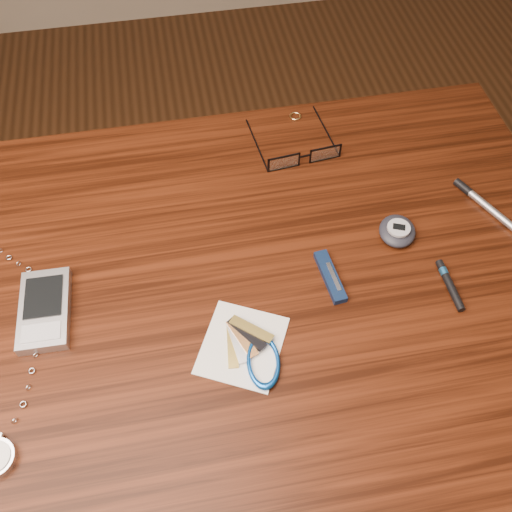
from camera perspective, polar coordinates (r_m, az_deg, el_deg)
The scene contains 10 objects.
ground at distance 1.48m, azimuth -0.73°, elevation -18.45°, with size 3.80×3.80×0.00m, color #472814.
desk at distance 0.88m, azimuth -1.17°, elevation -6.10°, with size 1.00×0.70×0.75m.
eyeglasses at distance 0.94m, azimuth 4.73°, elevation 10.01°, with size 0.14×0.14×0.03m.
gold_ring at distance 1.02m, azimuth 3.95°, elevation 13.77°, with size 0.02×0.02×0.00m, color #EFC072.
pda_phone at distance 0.81m, azimuth -20.39°, elevation -5.04°, with size 0.07×0.12×0.02m.
pedometer at distance 0.86m, azimuth 13.95°, elevation 2.46°, with size 0.07×0.08×0.03m.
notepad_keys at distance 0.74m, azimuth -0.34°, elevation -9.59°, with size 0.14×0.14×0.01m.
pocket_knife at distance 0.80m, azimuth 7.43°, elevation -2.05°, with size 0.03×0.09×0.01m.
silver_pen at distance 0.94m, azimuth 21.90°, elevation 4.80°, with size 0.07×0.13×0.01m.
black_blue_pen at distance 0.83m, azimuth 18.76°, elevation -2.61°, with size 0.01×0.08×0.01m.
Camera 1 is at (-0.06, -0.43, 1.42)m, focal length 40.00 mm.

